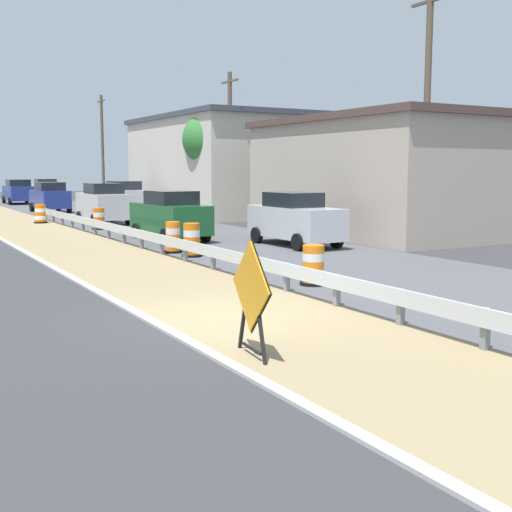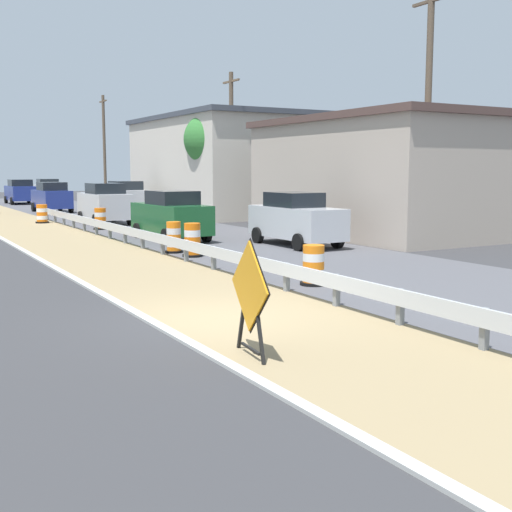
# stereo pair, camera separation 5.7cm
# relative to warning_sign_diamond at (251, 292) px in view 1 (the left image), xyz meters

# --- Properties ---
(ground_plane) EXTENTS (160.00, 160.00, 0.00)m
(ground_plane) POSITION_rel_warning_sign_diamond_xyz_m (0.76, 2.65, -1.04)
(ground_plane) COLOR #333335
(median_dirt_strip) EXTENTS (4.11, 120.00, 0.01)m
(median_dirt_strip) POSITION_rel_warning_sign_diamond_xyz_m (1.61, 2.65, -1.03)
(median_dirt_strip) COLOR #8E7A56
(median_dirt_strip) RESTS_ON ground
(far_lane_asphalt) EXTENTS (7.51, 120.00, 0.00)m
(far_lane_asphalt) POSITION_rel_warning_sign_diamond_xyz_m (7.43, 2.65, -1.03)
(far_lane_asphalt) COLOR #4C4C51
(far_lane_asphalt) RESTS_ON ground
(curb_near_edge) EXTENTS (0.20, 120.00, 0.11)m
(curb_near_edge) POSITION_rel_warning_sign_diamond_xyz_m (-0.54, 2.65, -1.03)
(curb_near_edge) COLOR #ADADA8
(curb_near_edge) RESTS_ON ground
(guardrail_median) EXTENTS (0.18, 58.14, 0.71)m
(guardrail_median) POSITION_rel_warning_sign_diamond_xyz_m (3.43, 2.42, -0.52)
(guardrail_median) COLOR silver
(guardrail_median) RESTS_ON ground
(warning_sign_diamond) EXTENTS (0.21, 1.51, 1.89)m
(warning_sign_diamond) POSITION_rel_warning_sign_diamond_xyz_m (0.00, 0.00, 0.00)
(warning_sign_diamond) COLOR black
(warning_sign_diamond) RESTS_ON ground
(traffic_barrel_nearest) EXTENTS (0.68, 0.68, 1.03)m
(traffic_barrel_nearest) POSITION_rel_warning_sign_diamond_xyz_m (4.57, 4.84, -0.57)
(traffic_barrel_nearest) COLOR orange
(traffic_barrel_nearest) RESTS_ON ground
(traffic_barrel_close) EXTENTS (0.68, 0.68, 1.14)m
(traffic_barrel_close) POSITION_rel_warning_sign_diamond_xyz_m (4.17, 11.43, -0.52)
(traffic_barrel_close) COLOR orange
(traffic_barrel_close) RESTS_ON ground
(traffic_barrel_mid) EXTENTS (0.63, 0.63, 1.10)m
(traffic_barrel_mid) POSITION_rel_warning_sign_diamond_xyz_m (4.03, 12.72, -0.53)
(traffic_barrel_mid) COLOR orange
(traffic_barrel_mid) RESTS_ON ground
(traffic_barrel_far) EXTENTS (0.69, 0.69, 1.06)m
(traffic_barrel_far) POSITION_rel_warning_sign_diamond_xyz_m (4.45, 23.04, -0.56)
(traffic_barrel_far) COLOR orange
(traffic_barrel_far) RESTS_ON ground
(traffic_barrel_farther) EXTENTS (0.73, 0.73, 1.03)m
(traffic_barrel_farther) POSITION_rel_warning_sign_diamond_xyz_m (2.79, 28.47, -0.57)
(traffic_barrel_farther) COLOR orange
(traffic_barrel_farther) RESTS_ON ground
(car_lead_near_lane) EXTENTS (2.15, 4.27, 2.07)m
(car_lead_near_lane) POSITION_rel_warning_sign_diamond_xyz_m (5.41, 37.74, 0.00)
(car_lead_near_lane) COLOR navy
(car_lead_near_lane) RESTS_ON ground
(car_trailing_near_lane) EXTENTS (2.24, 4.73, 2.07)m
(car_trailing_near_lane) POSITION_rel_warning_sign_diamond_xyz_m (8.95, 55.04, 0.00)
(car_trailing_near_lane) COLOR silver
(car_trailing_near_lane) RESTS_ON ground
(car_lead_far_lane) EXTENTS (2.08, 4.33, 2.21)m
(car_lead_far_lane) POSITION_rel_warning_sign_diamond_xyz_m (5.66, 26.24, 0.07)
(car_lead_far_lane) COLOR silver
(car_lead_far_lane) RESTS_ON ground
(car_mid_far_lane) EXTENTS (1.95, 4.54, 2.06)m
(car_mid_far_lane) POSITION_rel_warning_sign_diamond_xyz_m (9.02, 12.46, -0.01)
(car_mid_far_lane) COLOR silver
(car_mid_far_lane) RESTS_ON ground
(car_trailing_far_lane) EXTENTS (2.09, 4.68, 2.06)m
(car_trailing_far_lane) POSITION_rel_warning_sign_diamond_xyz_m (5.61, 16.76, -0.00)
(car_trailing_far_lane) COLOR #195128
(car_trailing_far_lane) RESTS_ON ground
(car_distant_a) EXTENTS (2.08, 4.63, 2.20)m
(car_distant_a) POSITION_rel_warning_sign_diamond_xyz_m (8.91, 32.18, 0.06)
(car_distant_a) COLOR silver
(car_distant_a) RESTS_ON ground
(car_distant_b) EXTENTS (2.14, 4.53, 2.09)m
(car_distant_b) POSITION_rel_warning_sign_diamond_xyz_m (5.63, 50.62, 0.01)
(car_distant_b) COLOR navy
(car_distant_b) RESTS_ON ground
(roadside_shop_near) EXTENTS (9.35, 11.74, 5.26)m
(roadside_shop_near) POSITION_rel_warning_sign_diamond_xyz_m (15.77, 14.35, 1.61)
(roadside_shop_near) COLOR #AD9E8E
(roadside_shop_near) RESTS_ON ground
(roadside_shop_far) EXTENTS (8.63, 14.12, 6.41)m
(roadside_shop_far) POSITION_rel_warning_sign_diamond_xyz_m (15.12, 30.53, 2.18)
(roadside_shop_far) COLOR beige
(roadside_shop_far) RESTS_ON ground
(utility_pole_near) EXTENTS (0.24, 1.80, 9.31)m
(utility_pole_near) POSITION_rel_warning_sign_diamond_xyz_m (12.34, 8.98, 3.78)
(utility_pole_near) COLOR brown
(utility_pole_near) RESTS_ON ground
(utility_pole_mid) EXTENTS (0.24, 1.80, 8.25)m
(utility_pole_mid) POSITION_rel_warning_sign_diamond_xyz_m (12.28, 24.04, 3.25)
(utility_pole_mid) COLOR brown
(utility_pole_mid) RESTS_ON ground
(utility_pole_far) EXTENTS (0.24, 1.80, 9.12)m
(utility_pole_far) POSITION_rel_warning_sign_diamond_xyz_m (11.86, 46.38, 3.69)
(utility_pole_far) COLOR brown
(utility_pole_far) RESTS_ON ground
(tree_roadside) EXTENTS (3.74, 3.74, 6.36)m
(tree_roadside) POSITION_rel_warning_sign_diamond_xyz_m (12.30, 26.04, 3.61)
(tree_roadside) COLOR #4C3D2D
(tree_roadside) RESTS_ON ground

